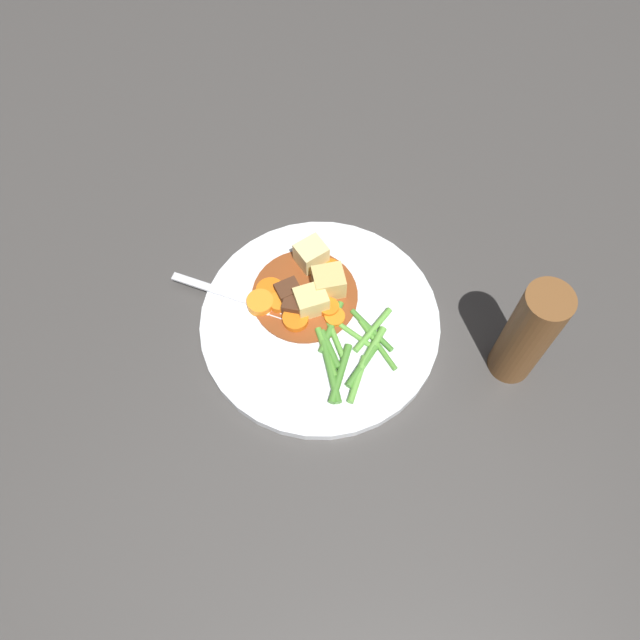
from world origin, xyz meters
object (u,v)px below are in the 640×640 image
Objects in this scene: potato_chunk_2 at (311,255)px; carrot_slice_5 at (260,303)px; carrot_slice_0 at (335,317)px; meat_chunk_1 at (293,307)px; carrot_slice_6 at (296,320)px; fork at (242,299)px; carrot_slice_2 at (328,308)px; potato_chunk_1 at (329,283)px; carrot_slice_3 at (279,303)px; pepper_mill at (528,335)px; carrot_slice_1 at (271,292)px; meat_chunk_0 at (288,292)px; carrot_slice_4 at (329,268)px; potato_chunk_0 at (311,301)px; dinner_plate at (320,323)px.

carrot_slice_5 is at bearing 85.69° from potato_chunk_2.
meat_chunk_1 is at bearing 27.54° from carrot_slice_0.
carrot_slice_5 reaches higher than carrot_slice_6.
carrot_slice_5 is at bearing -160.12° from fork.
carrot_slice_0 is 1.02× the size of carrot_slice_2.
carrot_slice_3 is at bearing 60.60° from potato_chunk_1.
potato_chunk_1 is (-0.03, -0.06, 0.01)m from carrot_slice_3.
potato_chunk_2 is (-0.01, -0.09, 0.01)m from carrot_slice_5.
carrot_slice_3 is at bearing 25.69° from pepper_mill.
carrot_slice_5 is at bearing 28.71° from carrot_slice_0.
carrot_slice_1 is 0.02m from meat_chunk_0.
potato_chunk_1 is (-0.02, 0.02, 0.01)m from carrot_slice_4.
pepper_mill is (-0.27, -0.12, 0.06)m from carrot_slice_1.
fork is at bearing 29.49° from carrot_slice_3.
carrot_slice_1 is 0.97× the size of potato_chunk_0.
dinner_plate is at bearing 120.95° from carrot_slice_4.
carrot_slice_1 is 0.30m from pepper_mill.
meat_chunk_0 is (0.03, 0.04, -0.01)m from potato_chunk_1.
carrot_slice_6 reaches higher than carrot_slice_0.
carrot_slice_3 is 0.98× the size of carrot_slice_4.
carrot_slice_1 is at bearing 10.30° from dinner_plate.
meat_chunk_0 is at bearing 0.84° from dinner_plate.
pepper_mill reaches higher than meat_chunk_1.
potato_chunk_0 is at bearing 90.55° from potato_chunk_1.
potato_chunk_0 is at bearing 107.90° from carrot_slice_4.
carrot_slice_6 is 0.02m from meat_chunk_1.
carrot_slice_0 is at bearing 149.78° from potato_chunk_2.
carrot_slice_4 is 0.25m from pepper_mill.
carrot_slice_1 is at bearing 45.88° from potato_chunk_1.
carrot_slice_2 is 0.97× the size of carrot_slice_3.
carrot_slice_0 reaches higher than fork.
carrot_slice_0 is at bearing -135.27° from dinner_plate.
carrot_slice_6 is at bearing 146.32° from meat_chunk_0.
carrot_slice_6 is (-0.05, 0.01, -0.00)m from carrot_slice_1.
carrot_slice_0 is 0.67× the size of potato_chunk_0.
carrot_slice_4 is at bearing -59.05° from dinner_plate.
potato_chunk_2 is 0.27m from pepper_mill.
carrot_slice_4 is 0.06m from meat_chunk_0.
meat_chunk_1 is (-0.04, -0.02, 0.00)m from carrot_slice_5.
pepper_mill is at bearing -163.32° from potato_chunk_1.
potato_chunk_1 is (0.03, -0.03, 0.01)m from carrot_slice_0.
pepper_mill is (-0.22, -0.07, 0.05)m from potato_chunk_1.
potato_chunk_0 reaches higher than carrot_slice_5.
potato_chunk_0 is at bearing -159.92° from carrot_slice_1.
carrot_slice_4 reaches higher than fork.
meat_chunk_1 is (-0.02, 0.01, -0.00)m from meat_chunk_0.
potato_chunk_2 is (0.04, -0.05, 0.00)m from potato_chunk_0.
meat_chunk_1 is at bearing 150.82° from meat_chunk_0.
carrot_slice_3 is 0.72× the size of potato_chunk_2.
carrot_slice_3 is 0.79× the size of carrot_slice_6.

